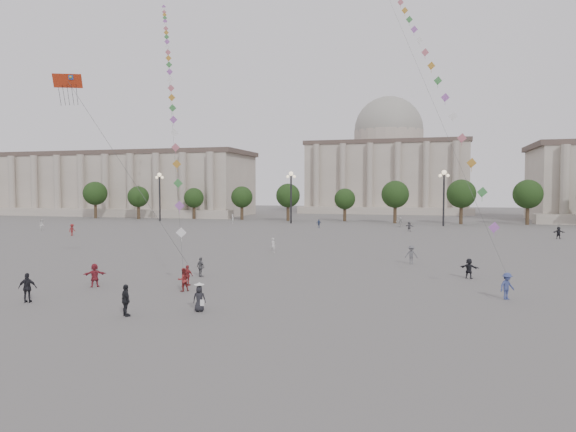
# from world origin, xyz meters

# --- Properties ---
(ground) EXTENTS (360.00, 360.00, 0.00)m
(ground) POSITION_xyz_m (0.00, 0.00, 0.00)
(ground) COLOR #585553
(ground) RESTS_ON ground
(hall_west) EXTENTS (84.00, 26.22, 17.20)m
(hall_west) POSITION_xyz_m (-75.00, 93.89, 8.43)
(hall_west) COLOR #A89C8D
(hall_west) RESTS_ON ground
(hall_central) EXTENTS (48.30, 34.30, 35.50)m
(hall_central) POSITION_xyz_m (0.00, 129.22, 14.23)
(hall_central) COLOR #A89C8D
(hall_central) RESTS_ON ground
(tree_row) EXTENTS (137.12, 5.12, 8.00)m
(tree_row) POSITION_xyz_m (0.00, 78.00, 5.39)
(tree_row) COLOR #38291C
(tree_row) RESTS_ON ground
(lamp_post_far_west) EXTENTS (2.00, 0.90, 10.65)m
(lamp_post_far_west) POSITION_xyz_m (-45.00, 70.00, 7.35)
(lamp_post_far_west) COLOR #262628
(lamp_post_far_west) RESTS_ON ground
(lamp_post_mid_west) EXTENTS (2.00, 0.90, 10.65)m
(lamp_post_mid_west) POSITION_xyz_m (-15.00, 70.00, 7.35)
(lamp_post_mid_west) COLOR #262628
(lamp_post_mid_west) RESTS_ON ground
(lamp_post_mid_east) EXTENTS (2.00, 0.90, 10.65)m
(lamp_post_mid_east) POSITION_xyz_m (15.00, 70.00, 7.35)
(lamp_post_mid_east) COLOR #262628
(lamp_post_mid_east) RESTS_ON ground
(person_crowd_0) EXTENTS (0.99, 0.78, 1.57)m
(person_crowd_0) POSITION_xyz_m (-6.97, 59.55, 0.78)
(person_crowd_0) COLOR #344776
(person_crowd_0) RESTS_ON ground
(person_crowd_1) EXTENTS (1.13, 1.16, 1.89)m
(person_crowd_1) POSITION_xyz_m (-50.86, 40.85, 0.94)
(person_crowd_1) COLOR white
(person_crowd_1) RESTS_ON ground
(person_crowd_2) EXTENTS (0.84, 1.24, 1.77)m
(person_crowd_2) POSITION_xyz_m (-39.85, 34.46, 0.89)
(person_crowd_2) COLOR maroon
(person_crowd_2) RESTS_ON ground
(person_crowd_3) EXTENTS (1.55, 0.98, 1.59)m
(person_crowd_3) POSITION_xyz_m (15.36, 10.84, 0.80)
(person_crowd_3) COLOR black
(person_crowd_3) RESTS_ON ground
(person_crowd_4) EXTENTS (1.57, 1.62, 1.85)m
(person_crowd_4) POSITION_xyz_m (7.13, 66.03, 0.92)
(person_crowd_4) COLOR beige
(person_crowd_4) RESTS_ON ground
(person_crowd_6) EXTENTS (1.18, 0.72, 1.77)m
(person_crowd_6) POSITION_xyz_m (10.72, 17.60, 0.88)
(person_crowd_6) COLOR #56575B
(person_crowd_6) RESTS_ON ground
(person_crowd_9) EXTENTS (1.63, 0.66, 1.71)m
(person_crowd_9) POSITION_xyz_m (30.10, 48.52, 0.86)
(person_crowd_9) COLOR black
(person_crowd_9) RESTS_ON ground
(person_crowd_10) EXTENTS (0.72, 0.81, 1.86)m
(person_crowd_10) POSITION_xyz_m (-26.41, 66.47, 0.93)
(person_crowd_10) COLOR silver
(person_crowd_10) RESTS_ON ground
(person_crowd_12) EXTENTS (1.56, 1.09, 1.62)m
(person_crowd_12) POSITION_xyz_m (9.18, 56.00, 0.81)
(person_crowd_12) COLOR slate
(person_crowd_12) RESTS_ON ground
(person_crowd_13) EXTENTS (0.72, 0.63, 1.65)m
(person_crowd_13) POSITION_xyz_m (-4.34, 22.55, 0.83)
(person_crowd_13) COLOR silver
(person_crowd_13) RESTS_ON ground
(tourist_0) EXTENTS (0.93, 0.51, 1.50)m
(tourist_0) POSITION_xyz_m (-4.67, 2.26, 0.75)
(tourist_0) COLOR maroon
(tourist_0) RESTS_ON ground
(tourist_1) EXTENTS (1.09, 0.99, 1.78)m
(tourist_1) POSITION_xyz_m (-3.85, -6.91, 0.89)
(tourist_1) COLOR black
(tourist_1) RESTS_ON ground
(tourist_2) EXTENTS (1.60, 1.29, 1.71)m
(tourist_2) POSITION_xyz_m (-10.87, 0.01, 0.85)
(tourist_2) COLOR maroon
(tourist_2) RESTS_ON ground
(tourist_3) EXTENTS (0.99, 0.80, 1.58)m
(tourist_3) POSITION_xyz_m (-5.36, 5.98, 0.79)
(tourist_3) COLOR #5D5E62
(tourist_3) RESTS_ON ground
(tourist_4) EXTENTS (1.17, 0.82, 1.84)m
(tourist_4) POSITION_xyz_m (-11.71, -5.47, 0.92)
(tourist_4) COLOR black
(tourist_4) RESTS_ON ground
(kite_flyer_0) EXTENTS (0.97, 0.99, 1.61)m
(kite_flyer_0) POSITION_xyz_m (-4.02, 0.27, 0.81)
(kite_flyer_0) COLOR maroon
(kite_flyer_0) RESTS_ON ground
(kite_flyer_1) EXTENTS (1.27, 1.20, 1.72)m
(kite_flyer_1) POSITION_xyz_m (17.11, 3.34, 0.86)
(kite_flyer_1) COLOR #36427B
(kite_flyer_1) RESTS_ON ground
(hat_person) EXTENTS (0.83, 0.65, 1.69)m
(hat_person) POSITION_xyz_m (-0.42, -4.80, 0.81)
(hat_person) COLOR black
(hat_person) RESTS_ON ground
(dragon_kite) EXTENTS (6.47, 1.32, 17.61)m
(dragon_kite) POSITION_xyz_m (-15.24, 3.25, 14.75)
(dragon_kite) COLOR #AD2C12
(dragon_kite) RESTS_ON ground
(kite_train_west) EXTENTS (30.69, 52.73, 73.83)m
(kite_train_west) POSITION_xyz_m (-20.08, 28.45, 23.07)
(kite_train_west) COLOR #3F3F3F
(kite_train_west) RESTS_ON ground
(kite_train_mid) EXTENTS (17.04, 55.73, 78.16)m
(kite_train_mid) POSITION_xyz_m (8.39, 33.05, 29.24)
(kite_train_mid) COLOR #3F3F3F
(kite_train_mid) RESTS_ON ground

